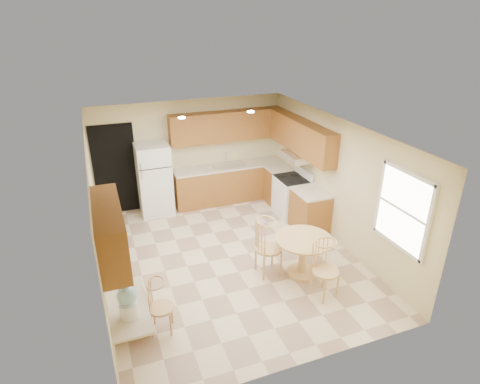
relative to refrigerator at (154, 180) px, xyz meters
name	(u,v)px	position (x,y,z in m)	size (l,w,h in m)	color
floor	(229,257)	(0.95, -2.40, -0.83)	(5.50, 5.50, 0.00)	beige
ceiling	(228,131)	(0.95, -2.40, 1.67)	(4.50, 5.50, 0.02)	white
wall_back	(191,152)	(0.95, 0.35, 0.42)	(4.50, 0.02, 2.50)	beige
wall_front	(304,289)	(0.95, -5.15, 0.42)	(4.50, 0.02, 2.50)	beige
wall_left	(97,220)	(-1.30, -2.40, 0.42)	(0.02, 5.50, 2.50)	beige
wall_right	(336,181)	(3.20, -2.40, 0.42)	(0.02, 5.50, 2.50)	beige
doorway	(115,170)	(-0.80, 0.34, 0.22)	(0.90, 0.02, 2.10)	black
base_cab_back	(230,183)	(1.83, 0.05, -0.39)	(2.75, 0.60, 0.87)	#955D26
counter_back	(230,166)	(1.83, 0.05, 0.06)	(2.75, 0.63, 0.04)	beige
base_cab_right_a	(280,186)	(2.90, -0.54, -0.39)	(0.60, 0.59, 0.87)	#955D26
counter_right_a	(280,169)	(2.90, -0.54, 0.06)	(0.63, 0.59, 0.04)	beige
base_cab_right_b	(310,212)	(2.90, -2.00, -0.39)	(0.60, 0.80, 0.87)	#955D26
counter_right_b	(311,192)	(2.90, -2.00, 0.06)	(0.63, 0.80, 0.04)	beige
upper_cab_back	(227,126)	(1.83, 0.19, 1.02)	(2.75, 0.33, 0.70)	#955D26
upper_cab_right	(301,136)	(3.04, -1.19, 1.02)	(0.33, 2.42, 0.70)	#955D26
upper_cab_left	(110,232)	(-1.13, -4.00, 1.02)	(0.33, 1.40, 0.70)	#955D26
sink	(229,165)	(1.80, 0.05, 0.09)	(0.78, 0.44, 0.01)	silver
range_hood	(297,156)	(2.95, -1.22, 0.59)	(0.50, 0.76, 0.14)	silver
desk_pedestal	(128,312)	(-1.05, -3.72, -0.47)	(0.48, 0.42, 0.72)	#955D26
desk_top	(128,307)	(-1.05, -4.10, -0.08)	(0.50, 1.20, 0.04)	beige
window	(403,210)	(3.18, -4.25, 0.67)	(0.06, 1.12, 1.30)	white
can_light_a	(182,118)	(0.45, -1.20, 1.66)	(0.14, 0.14, 0.02)	white
can_light_b	(251,112)	(1.85, -1.20, 1.66)	(0.14, 0.14, 0.02)	white
refrigerator	(154,180)	(0.00, 0.00, 0.00)	(0.73, 0.71, 1.65)	white
stove	(292,196)	(2.88, -1.22, -0.36)	(0.65, 0.76, 1.09)	white
dining_table	(303,251)	(1.99, -3.35, -0.34)	(0.99, 0.99, 0.73)	tan
chair_table_a	(271,245)	(1.44, -3.20, -0.18)	(0.47, 0.60, 1.06)	tan
chair_table_b	(329,268)	(2.04, -4.10, -0.22)	(0.44, 0.46, 0.99)	tan
chair_desk	(161,305)	(-0.60, -3.93, -0.31)	(0.37, 0.48, 0.84)	tan
water_crock	(128,301)	(-1.05, -4.31, 0.18)	(0.26, 0.26, 0.53)	white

